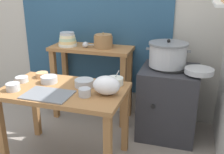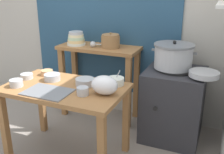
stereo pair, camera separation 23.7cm
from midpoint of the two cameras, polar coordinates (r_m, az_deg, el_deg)
ground_plane at (r=2.79m, az=-5.61°, el=-15.83°), size 9.00×9.00×0.00m
wall_back at (r=3.26m, az=4.38°, el=14.10°), size 4.40×0.12×2.60m
prep_table at (r=2.48m, az=-7.26°, el=-4.48°), size 1.10×0.66×0.72m
back_shelf_table at (r=3.21m, az=-0.66°, el=2.67°), size 0.96×0.40×0.90m
stove_block at (r=2.97m, az=15.14°, el=-5.65°), size 0.60×0.61×0.78m
steamer_pot at (r=2.81m, az=15.34°, el=4.31°), size 0.45×0.40×0.29m
clay_pot at (r=3.08m, az=1.90°, el=7.63°), size 0.21×0.21×0.18m
bowl_stack_enamel at (r=3.22m, az=-5.55°, el=8.04°), size 0.22×0.22×0.16m
ladle at (r=3.10m, az=-1.68°, el=6.96°), size 0.28×0.09×0.07m
serving_tray at (r=2.33m, az=-10.76°, el=-3.19°), size 0.40×0.28×0.01m
plastic_bag at (r=2.23m, az=1.42°, el=-1.79°), size 0.23×0.18×0.16m
wide_pan at (r=2.67m, az=21.44°, el=0.56°), size 0.28×0.28×0.05m
prep_bowl_0 at (r=2.44m, az=-3.02°, el=-1.05°), size 0.17×0.17×0.06m
prep_bowl_1 at (r=2.60m, az=-10.11°, el=-0.03°), size 0.16×0.16×0.06m
prep_bowl_2 at (r=2.71m, az=-15.35°, el=0.18°), size 0.12×0.12×0.05m
prep_bowl_3 at (r=2.52m, az=-17.24°, el=-1.24°), size 0.12×0.12×0.06m
prep_bowl_4 at (r=2.46m, az=3.53°, el=-0.89°), size 0.16×0.16×0.14m
prep_bowl_5 at (r=2.77m, az=-11.35°, el=0.95°), size 0.12×0.12×0.05m
prep_bowl_6 at (r=2.24m, az=-3.26°, el=-3.02°), size 0.10×0.10×0.07m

